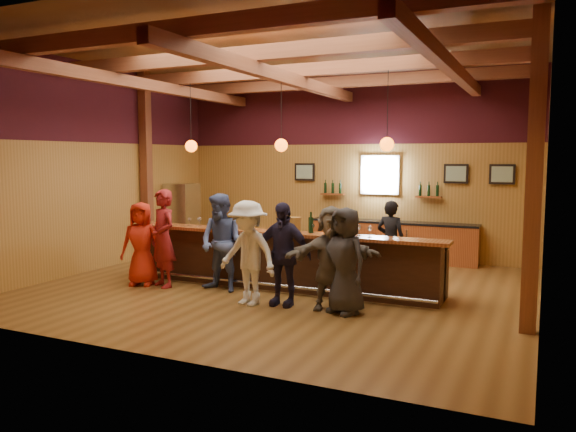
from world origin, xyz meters
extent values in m
plane|color=brown|center=(0.00, 0.00, 0.00)|extent=(9.00, 9.00, 0.00)
cube|color=olive|center=(0.00, 4.00, 2.25)|extent=(9.00, 0.04, 4.50)
cube|color=olive|center=(0.00, -4.00, 2.25)|extent=(9.00, 0.04, 4.50)
cube|color=olive|center=(-4.50, 0.00, 2.25)|extent=(0.04, 8.00, 4.50)
cube|color=olive|center=(4.50, 0.00, 2.25)|extent=(0.04, 8.00, 4.50)
cube|color=brown|center=(0.00, 0.00, 4.50)|extent=(9.00, 8.00, 0.04)
cube|color=#3A0F18|center=(0.00, 3.98, 3.65)|extent=(9.00, 0.01, 1.70)
cube|color=#3A0F18|center=(-4.48, 0.00, 3.65)|extent=(0.01, 8.00, 1.70)
cube|color=#3A0F18|center=(4.48, 0.00, 3.65)|extent=(0.01, 8.00, 1.70)
cube|color=brown|center=(-4.35, 1.50, 2.25)|extent=(0.22, 0.22, 4.50)
cube|color=brown|center=(4.35, -1.00, 2.25)|extent=(0.22, 0.22, 4.50)
cube|color=brown|center=(0.00, -3.00, 4.20)|extent=(8.80, 0.20, 0.25)
cube|color=brown|center=(0.00, -1.00, 4.20)|extent=(8.80, 0.20, 0.25)
cube|color=brown|center=(0.00, 1.00, 4.20)|extent=(8.80, 0.20, 0.25)
cube|color=brown|center=(0.00, 3.00, 4.20)|extent=(8.80, 0.20, 0.25)
cube|color=brown|center=(-3.00, 0.00, 3.95)|extent=(0.18, 7.80, 0.22)
cube|color=brown|center=(0.00, 0.00, 3.95)|extent=(0.18, 7.80, 0.22)
cube|color=brown|center=(3.00, 0.00, 3.95)|extent=(0.18, 7.80, 0.22)
cube|color=black|center=(0.00, 0.00, 0.53)|extent=(6.00, 0.60, 1.05)
cube|color=brown|center=(0.00, -0.18, 1.08)|extent=(6.30, 0.50, 0.06)
cube|color=black|center=(0.00, 0.38, 0.93)|extent=(6.00, 0.48, 0.05)
cube|color=black|center=(0.00, 0.38, 0.45)|extent=(6.00, 0.48, 0.90)
cube|color=silver|center=(2.00, 0.38, 0.88)|extent=(0.45, 0.40, 0.14)
cube|color=silver|center=(2.50, 0.38, 0.88)|extent=(0.45, 0.40, 0.14)
cylinder|color=silver|center=(0.00, -0.42, 0.15)|extent=(6.00, 0.06, 0.06)
cube|color=brown|center=(1.20, 3.72, 0.45)|extent=(4.00, 0.50, 0.90)
cube|color=black|center=(1.20, 3.72, 0.93)|extent=(4.00, 0.52, 0.05)
cube|color=silver|center=(0.80, 3.95, 2.05)|extent=(0.95, 0.08, 0.95)
cube|color=white|center=(0.80, 3.90, 2.05)|extent=(0.78, 0.01, 0.78)
cube|color=black|center=(-1.20, 3.94, 2.10)|extent=(0.55, 0.04, 0.45)
cube|color=silver|center=(-1.20, 3.92, 2.10)|extent=(0.45, 0.01, 0.35)
cube|color=black|center=(2.60, 3.94, 2.10)|extent=(0.55, 0.04, 0.45)
cube|color=silver|center=(2.60, 3.92, 2.10)|extent=(0.45, 0.01, 0.35)
cube|color=black|center=(3.60, 3.94, 2.10)|extent=(0.55, 0.04, 0.45)
cube|color=silver|center=(3.60, 3.92, 2.10)|extent=(0.45, 0.01, 0.35)
cube|color=brown|center=(-0.40, 3.88, 1.55)|extent=(0.60, 0.18, 0.04)
cylinder|color=black|center=(-0.60, 3.88, 1.70)|extent=(0.07, 0.07, 0.26)
cylinder|color=black|center=(-0.40, 3.88, 1.70)|extent=(0.07, 0.07, 0.26)
cylinder|color=black|center=(-0.20, 3.88, 1.70)|extent=(0.07, 0.07, 0.26)
cube|color=brown|center=(2.00, 3.88, 1.55)|extent=(0.60, 0.18, 0.04)
cylinder|color=black|center=(1.80, 3.88, 1.70)|extent=(0.07, 0.07, 0.26)
cylinder|color=black|center=(2.00, 3.88, 1.70)|extent=(0.07, 0.07, 0.26)
cylinder|color=black|center=(2.20, 3.88, 1.70)|extent=(0.07, 0.07, 0.26)
cylinder|color=black|center=(-2.00, 0.00, 3.33)|extent=(0.01, 0.01, 1.25)
sphere|color=#FF5F0C|center=(-2.00, 0.00, 2.70)|extent=(0.24, 0.24, 0.24)
cylinder|color=black|center=(0.00, 0.00, 3.33)|extent=(0.01, 0.01, 1.25)
sphere|color=#FF5F0C|center=(0.00, 0.00, 2.70)|extent=(0.24, 0.24, 0.24)
cylinder|color=black|center=(2.00, 0.00, 3.33)|extent=(0.01, 0.01, 1.25)
sphere|color=#FF5F0C|center=(2.00, 0.00, 2.70)|extent=(0.24, 0.24, 0.24)
cube|color=silver|center=(-4.10, 2.60, 0.90)|extent=(0.70, 0.70, 1.80)
imported|color=red|center=(-2.58, -0.89, 0.81)|extent=(0.91, 0.73, 1.62)
imported|color=maroon|center=(-2.10, -0.85, 0.94)|extent=(0.81, 0.70, 1.87)
imported|color=#47598F|center=(-0.90, -0.68, 0.91)|extent=(0.96, 0.79, 1.82)
imported|color=silver|center=(0.02, -1.34, 0.88)|extent=(1.25, 0.88, 1.76)
imported|color=#201C39|center=(0.54, -1.11, 0.87)|extent=(1.02, 0.43, 1.74)
imported|color=#5E564B|center=(1.38, -0.99, 0.85)|extent=(1.61, 1.24, 1.70)
imported|color=#272629|center=(1.66, -1.15, 0.85)|extent=(0.98, 0.84, 1.70)
imported|color=black|center=(1.74, 1.40, 0.82)|extent=(0.66, 0.50, 1.64)
cylinder|color=olive|center=(0.30, -0.05, 1.24)|extent=(0.24, 0.24, 0.26)
cylinder|color=black|center=(0.66, -0.13, 1.25)|extent=(0.08, 0.08, 0.29)
cylinder|color=black|center=(0.66, -0.13, 1.44)|extent=(0.03, 0.03, 0.10)
cylinder|color=black|center=(0.64, -0.10, 1.25)|extent=(0.08, 0.08, 0.28)
cylinder|color=black|center=(0.64, -0.10, 1.44)|extent=(0.03, 0.03, 0.10)
cylinder|color=silver|center=(-2.77, -0.13, 1.11)|extent=(0.06, 0.06, 0.01)
cylinder|color=silver|center=(-2.77, -0.13, 1.16)|extent=(0.01, 0.01, 0.09)
sphere|color=silver|center=(-2.77, -0.13, 1.24)|extent=(0.07, 0.07, 0.07)
cylinder|color=silver|center=(-1.97, -0.15, 1.11)|extent=(0.06, 0.06, 0.01)
cylinder|color=silver|center=(-1.97, -0.15, 1.16)|extent=(0.01, 0.01, 0.09)
sphere|color=silver|center=(-1.97, -0.15, 1.24)|extent=(0.07, 0.07, 0.07)
cylinder|color=silver|center=(-1.75, -0.13, 1.11)|extent=(0.07, 0.07, 0.01)
cylinder|color=silver|center=(-1.75, -0.13, 1.17)|extent=(0.01, 0.01, 0.10)
sphere|color=silver|center=(-1.75, -0.13, 1.26)|extent=(0.08, 0.08, 0.08)
cylinder|color=silver|center=(-0.87, -0.16, 1.11)|extent=(0.07, 0.07, 0.01)
cylinder|color=silver|center=(-0.87, -0.16, 1.17)|extent=(0.01, 0.01, 0.10)
sphere|color=silver|center=(-0.87, -0.16, 1.25)|extent=(0.08, 0.08, 0.08)
cylinder|color=silver|center=(-0.50, -0.21, 1.11)|extent=(0.07, 0.07, 0.01)
cylinder|color=silver|center=(-0.50, -0.21, 1.17)|extent=(0.01, 0.01, 0.10)
sphere|color=silver|center=(-0.50, -0.21, 1.26)|extent=(0.08, 0.08, 0.08)
cylinder|color=silver|center=(0.69, -0.13, 1.11)|extent=(0.07, 0.07, 0.01)
cylinder|color=silver|center=(0.69, -0.13, 1.17)|extent=(0.01, 0.01, 0.09)
sphere|color=silver|center=(0.69, -0.13, 1.24)|extent=(0.08, 0.08, 0.08)
cylinder|color=silver|center=(1.55, -0.11, 1.11)|extent=(0.08, 0.08, 0.01)
cylinder|color=silver|center=(1.55, -0.11, 1.17)|extent=(0.01, 0.01, 0.11)
sphere|color=silver|center=(1.55, -0.11, 1.27)|extent=(0.09, 0.09, 0.09)
cylinder|color=silver|center=(1.78, -0.20, 1.11)|extent=(0.08, 0.08, 0.01)
cylinder|color=silver|center=(1.78, -0.20, 1.17)|extent=(0.01, 0.01, 0.11)
sphere|color=silver|center=(1.78, -0.20, 1.26)|extent=(0.09, 0.09, 0.09)
camera|label=1|loc=(4.50, -9.47, 2.48)|focal=35.00mm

